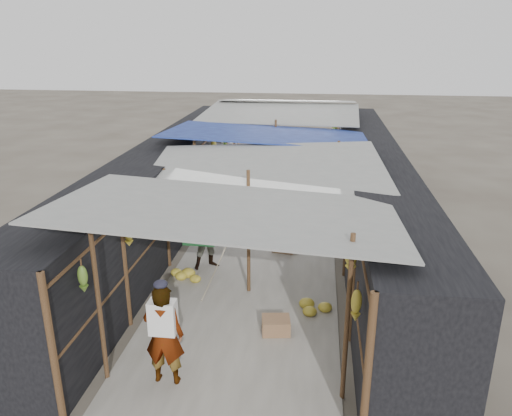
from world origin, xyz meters
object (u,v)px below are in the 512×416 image
at_px(black_basin, 308,198).
at_px(shopper_blue, 209,237).
at_px(vendor_elderly, 164,335).
at_px(vendor_seated, 329,176).
at_px(crate_near, 284,245).

distance_m(black_basin, shopper_blue, 5.59).
xyz_separation_m(black_basin, vendor_elderly, (-1.90, -9.12, 0.73)).
bearing_deg(vendor_seated, shopper_blue, -26.49).
xyz_separation_m(shopper_blue, vendor_seated, (2.73, 6.35, -0.25)).
relative_size(vendor_elderly, shopper_blue, 1.09).
bearing_deg(shopper_blue, crate_near, 5.65).
distance_m(black_basin, vendor_seated, 1.42).
relative_size(black_basin, shopper_blue, 0.41).
height_order(vendor_elderly, vendor_seated, vendor_elderly).
bearing_deg(vendor_elderly, shopper_blue, -87.11).
bearing_deg(black_basin, shopper_blue, -112.00).
bearing_deg(vendor_elderly, vendor_seated, -103.59).
bearing_deg(crate_near, vendor_elderly, -96.35).
height_order(crate_near, vendor_elderly, vendor_elderly).
distance_m(vendor_elderly, shopper_blue, 3.97).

